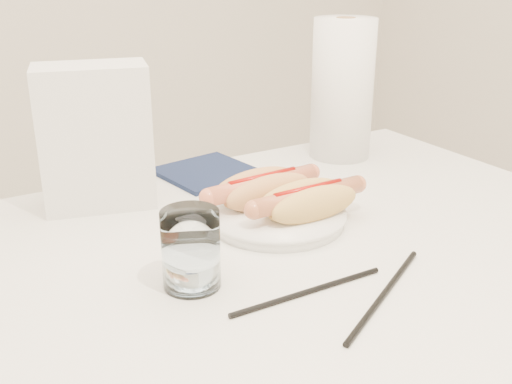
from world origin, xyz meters
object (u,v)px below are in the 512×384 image
hotdog_left (263,189)px  napkin_box (96,137)px  paper_towel_roll (342,89)px  table (256,290)px  plate (277,218)px  water_glass (191,249)px  hotdog_right (308,201)px

hotdog_left → napkin_box: napkin_box is taller
hotdog_left → paper_towel_roll: (0.30, 0.18, 0.10)m
table → plate: (0.08, 0.07, 0.07)m
plate → water_glass: water_glass is taller
table → hotdog_left: hotdog_left is taller
plate → hotdog_right: size_ratio=1.06×
table → plate: size_ratio=5.74×
hotdog_right → plate: bearing=133.6°
hotdog_right → water_glass: water_glass is taller
plate → water_glass: 0.23m
table → plate: bearing=41.6°
hotdog_right → paper_towel_roll: (0.26, 0.26, 0.10)m
plate → table: bearing=-138.4°
water_glass → hotdog_right: bearing=17.4°
hotdog_left → water_glass: size_ratio=1.96×
table → napkin_box: bearing=114.3°
table → hotdog_left: bearing=55.0°
hotdog_left → napkin_box: 0.28m
hotdog_left → paper_towel_roll: paper_towel_roll is taller
table → paper_towel_roll: paper_towel_roll is taller
napkin_box → paper_towel_roll: 0.51m
plate → water_glass: size_ratio=2.03×
paper_towel_roll → water_glass: bearing=-146.2°
hotdog_right → table: bearing=-163.3°
water_glass → napkin_box: 0.33m
hotdog_left → water_glass: bearing=-146.3°
hotdog_right → paper_towel_roll: paper_towel_roll is taller
napkin_box → plate: bearing=-30.7°
hotdog_left → plate: bearing=-93.9°
hotdog_left → paper_towel_roll: size_ratio=0.72×
plate → napkin_box: size_ratio=0.89×
table → napkin_box: (-0.13, 0.29, 0.18)m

